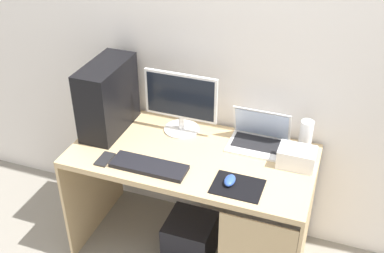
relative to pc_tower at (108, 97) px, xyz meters
name	(u,v)px	position (x,y,z in m)	size (l,w,h in m)	color
ground_plane	(192,247)	(0.56, -0.08, -0.97)	(8.00, 8.00, 0.00)	gray
wall_back	(215,38)	(0.56, 0.30, 0.33)	(4.00, 0.05, 2.60)	silver
desk	(194,177)	(0.58, -0.09, -0.37)	(1.38, 0.69, 0.75)	tan
pc_tower	(108,97)	(0.00, 0.00, 0.00)	(0.20, 0.43, 0.43)	black
monitor	(181,103)	(0.42, 0.12, -0.02)	(0.45, 0.21, 0.38)	white
laptop	(259,138)	(0.89, 0.13, -0.17)	(0.34, 0.23, 0.22)	white
speaker	(306,136)	(1.15, 0.17, -0.12)	(0.07, 0.07, 0.19)	white
projector	(297,157)	(1.13, 0.01, -0.16)	(0.20, 0.14, 0.11)	white
keyboard	(149,166)	(0.39, -0.29, -0.20)	(0.42, 0.14, 0.02)	black
mousepad	(238,186)	(0.88, -0.28, -0.21)	(0.26, 0.20, 0.01)	black
mouse_left	(230,180)	(0.84, -0.27, -0.19)	(0.06, 0.10, 0.03)	#2D51B2
cell_phone	(105,159)	(0.13, -0.31, -0.21)	(0.07, 0.13, 0.01)	#232326
subwoofer	(190,238)	(0.57, -0.14, -0.82)	(0.29, 0.29, 0.29)	black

